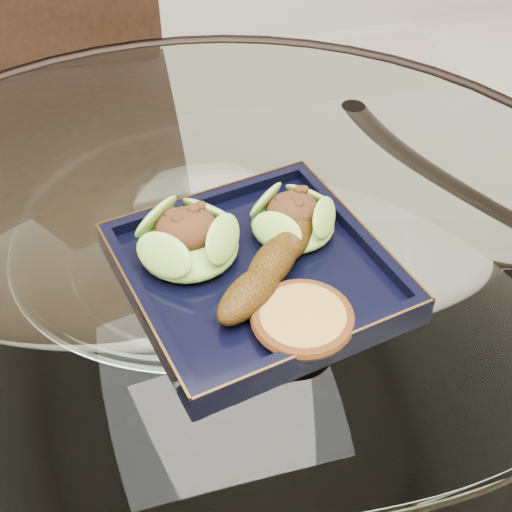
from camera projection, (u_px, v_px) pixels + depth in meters
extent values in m
cylinder|color=white|center=(212.00, 268.00, 0.81)|extent=(1.10, 1.10, 0.01)
torus|color=black|center=(212.00, 268.00, 0.81)|extent=(1.13, 1.13, 0.02)
cylinder|color=black|center=(334.00, 286.00, 1.32)|extent=(0.04, 0.04, 0.75)
cylinder|color=black|center=(25.00, 349.00, 1.21)|extent=(0.04, 0.04, 0.75)
cube|color=#311C10|center=(73.00, 235.00, 1.27)|extent=(0.46, 0.46, 0.04)
cube|color=#311C10|center=(42.00, 41.00, 1.22)|extent=(0.41, 0.06, 0.47)
cylinder|color=#311C10|center=(198.00, 385.00, 1.34)|extent=(0.03, 0.03, 0.46)
cylinder|color=#311C10|center=(5.00, 278.00, 1.54)|extent=(0.03, 0.03, 0.46)
cylinder|color=#311C10|center=(174.00, 254.00, 1.60)|extent=(0.03, 0.03, 0.46)
cube|color=black|center=(256.00, 276.00, 0.78)|extent=(0.32, 0.32, 0.02)
ellipsoid|color=#68AC31|center=(188.00, 242.00, 0.78)|extent=(0.14, 0.14, 0.04)
ellipsoid|color=#6DAA31|center=(293.00, 220.00, 0.81)|extent=(0.12, 0.12, 0.03)
ellipsoid|color=#563609|center=(273.00, 262.00, 0.75)|extent=(0.16, 0.17, 0.04)
cylinder|color=#BE853F|center=(303.00, 320.00, 0.71)|extent=(0.12, 0.12, 0.02)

